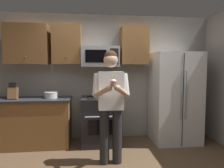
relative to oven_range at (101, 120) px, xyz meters
name	(u,v)px	position (x,y,z in m)	size (l,w,h in m)	color
wall_back	(107,77)	(0.15, 0.39, 0.84)	(4.40, 0.10, 2.60)	gray
oven_range	(101,120)	(0.00, 0.00, 0.00)	(0.76, 0.70, 0.93)	black
microwave	(100,57)	(0.00, 0.12, 1.26)	(0.74, 0.41, 0.40)	#9EA0A5
refrigerator	(175,98)	(1.50, -0.04, 0.44)	(0.90, 0.75, 1.80)	white
cabinet_row_upper	(71,45)	(-0.57, 0.17, 1.49)	(2.78, 0.36, 0.76)	brown
counter_left	(33,122)	(-1.30, 0.02, 0.00)	(1.44, 0.66, 0.92)	brown
knife_block	(13,93)	(-1.63, -0.03, 0.58)	(0.16, 0.15, 0.32)	brown
bowl_large_white	(51,95)	(-0.95, 0.04, 0.52)	(0.26, 0.26, 0.12)	white
person	(111,101)	(0.11, -0.86, 0.53)	(0.60, 0.48, 1.76)	#262628
cupcake	(113,83)	(0.11, -1.19, 0.83)	(0.09, 0.09, 0.17)	#A87F56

